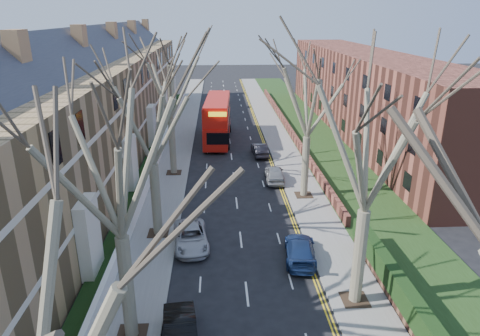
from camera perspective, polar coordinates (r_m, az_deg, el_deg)
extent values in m
cube|color=slate|center=(51.96, -8.03, 3.56)|extent=(3.00, 102.00, 0.12)
cube|color=slate|center=(52.29, 5.21, 3.78)|extent=(3.00, 102.00, 0.12)
cube|color=#997B4E|center=(44.51, -19.27, 6.46)|extent=(9.00, 78.00, 10.00)
cube|color=#32343D|center=(43.63, -20.18, 14.13)|extent=(4.67, 78.00, 4.67)
cube|color=silver|center=(43.84, -13.43, 4.81)|extent=(0.12, 78.00, 0.35)
cube|color=silver|center=(43.10, -13.81, 9.31)|extent=(0.12, 78.00, 0.35)
cube|color=brown|center=(57.73, 16.33, 9.64)|extent=(8.00, 54.00, 10.00)
cube|color=brown|center=(56.23, 6.38, 5.43)|extent=(0.35, 54.00, 0.90)
cube|color=white|center=(44.39, -10.98, 1.29)|extent=(0.30, 78.00, 1.00)
cube|color=#1D3312|center=(53.09, 10.04, 3.91)|extent=(6.00, 102.00, 0.06)
cylinder|color=#6E664F|center=(20.87, -14.81, -15.20)|extent=(0.64, 0.64, 5.25)
cube|color=#2D2116|center=(22.45, -14.19, -20.68)|extent=(1.40, 1.40, 0.05)
cylinder|color=#6E664F|center=(29.52, -11.15, -4.18)|extent=(0.64, 0.64, 5.07)
cube|color=#2D2116|center=(30.62, -10.83, -8.49)|extent=(1.40, 1.40, 0.05)
cylinder|color=#6E664F|center=(40.67, -8.98, 2.84)|extent=(0.60, 0.60, 5.25)
cube|color=#2D2116|center=(41.50, -8.79, -0.61)|extent=(1.40, 1.40, 0.05)
cylinder|color=#6E664F|center=(23.22, 15.61, -11.37)|extent=(0.64, 0.64, 5.25)
cube|color=#2D2116|center=(24.65, 15.03, -16.58)|extent=(1.40, 1.40, 0.05)
cylinder|color=#6E664F|center=(35.51, 8.69, 0.16)|extent=(0.60, 0.60, 5.07)
cube|color=#2D2116|center=(36.43, 8.49, -3.57)|extent=(1.40, 1.40, 0.05)
cube|color=#B4150C|center=(51.76, -2.99, 5.38)|extent=(3.37, 12.13, 2.40)
cube|color=#B4150C|center=(51.24, -3.03, 7.87)|extent=(3.34, 11.53, 2.18)
cube|color=black|center=(51.64, -3.00, 5.91)|extent=(3.34, 11.18, 0.98)
cube|color=black|center=(51.21, -3.03, 7.99)|extent=(3.33, 10.94, 0.98)
imported|color=black|center=(21.05, -7.93, -21.34)|extent=(2.00, 4.44, 1.41)
imported|color=#A5A6AB|center=(28.70, -6.57, -9.13)|extent=(2.70, 4.91, 1.30)
imported|color=navy|center=(27.37, 8.03, -10.75)|extent=(2.40, 4.71, 1.31)
imported|color=gray|center=(39.21, 4.64, -0.76)|extent=(1.91, 4.28, 1.43)
imported|color=black|center=(46.23, 2.65, 2.47)|extent=(1.67, 4.17, 1.35)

